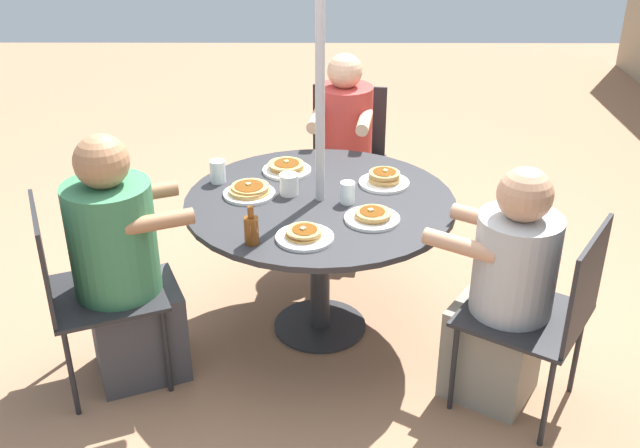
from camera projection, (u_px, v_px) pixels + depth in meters
ground_plane at (320, 326)px, 3.84m from camera, size 12.00×12.00×0.00m
patio_table at (320, 218)px, 3.55m from camera, size 1.27×1.27×0.72m
umbrella_pole at (320, 129)px, 3.35m from camera, size 0.04×0.04×2.15m
patio_chair_north at (82, 285)px, 3.22m from camera, size 0.63×0.63×0.90m
diner_north at (124, 273)px, 3.28m from camera, size 0.51×0.57×1.18m
patio_chair_east at (547, 309)px, 3.06m from camera, size 0.66×0.66×0.90m
diner_east at (504, 298)px, 3.15m from camera, size 0.54×0.58×1.10m
patio_chair_south at (346, 153)px, 4.58m from camera, size 0.54×0.54×0.90m
diner_south at (343, 161)px, 4.41m from camera, size 0.52×0.39×1.17m
pancake_plate_a at (384, 179)px, 3.64m from camera, size 0.25×0.25×0.08m
pancake_plate_b at (287, 168)px, 3.78m from camera, size 0.25×0.25×0.06m
pancake_plate_c at (305, 235)px, 3.15m from camera, size 0.25×0.25×0.06m
pancake_plate_d at (249, 191)px, 3.53m from camera, size 0.25×0.25×0.06m
pancake_plate_e at (372, 217)px, 3.30m from camera, size 0.25×0.25×0.06m
syrup_bottle at (251, 229)px, 3.09m from camera, size 0.09×0.06×0.17m
coffee_cup at (289, 184)px, 3.53m from camera, size 0.09×0.09×0.10m
drinking_glass_a at (218, 171)px, 3.66m from camera, size 0.08×0.08×0.11m
drinking_glass_b at (348, 193)px, 3.45m from camera, size 0.07×0.07×0.10m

